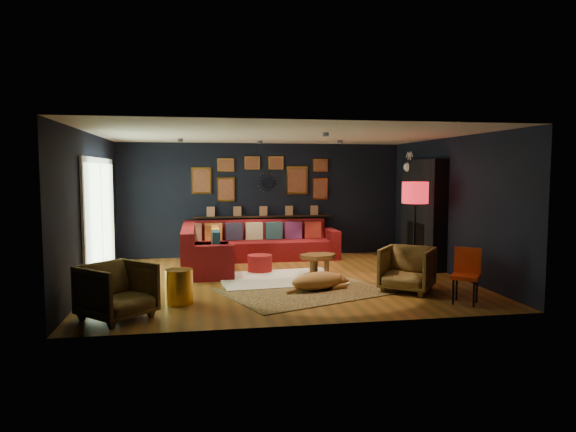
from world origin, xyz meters
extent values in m
plane|color=#955C20|center=(0.00, 0.00, 0.00)|extent=(6.50, 6.50, 0.00)
plane|color=black|center=(0.00, 2.75, 1.30)|extent=(6.50, 0.00, 6.50)
plane|color=black|center=(0.00, -2.75, 1.30)|extent=(6.50, 0.00, 6.50)
plane|color=black|center=(-3.25, 0.00, 1.30)|extent=(0.00, 5.50, 5.50)
plane|color=black|center=(3.25, 0.00, 1.30)|extent=(0.00, 5.50, 5.50)
plane|color=silver|center=(0.00, 0.00, 2.60)|extent=(6.50, 6.50, 0.00)
cube|color=maroon|center=(-0.20, 2.25, 0.21)|extent=(3.20, 0.95, 0.42)
cube|color=maroon|center=(-0.20, 2.60, 0.63)|extent=(3.20, 0.24, 0.46)
cube|color=maroon|center=(1.50, 2.25, 0.32)|extent=(0.22, 0.95, 0.64)
cube|color=maroon|center=(-1.32, 1.15, 0.21)|extent=(0.95, 2.20, 0.42)
cube|color=maroon|center=(-1.68, 1.15, 0.63)|extent=(0.24, 2.20, 0.46)
cube|color=maroon|center=(-1.32, 0.15, 0.32)|extent=(0.95, 0.22, 0.64)
cube|color=#D7A881|center=(-1.60, 2.40, 0.62)|extent=(0.38, 0.14, 0.38)
cube|color=orange|center=(-1.15, 2.40, 0.62)|extent=(0.38, 0.14, 0.38)
cube|color=#2A2B46|center=(-0.70, 2.40, 0.62)|extent=(0.38, 0.14, 0.38)
cube|color=beige|center=(-0.25, 2.40, 0.62)|extent=(0.38, 0.14, 0.38)
cube|color=#254E58|center=(0.20, 2.40, 0.62)|extent=(0.38, 0.14, 0.38)
cube|color=#5E285D|center=(0.65, 2.40, 0.62)|extent=(0.38, 0.14, 0.38)
cube|color=maroon|center=(1.10, 2.40, 0.62)|extent=(0.38, 0.14, 0.38)
cube|color=#95491B|center=(-1.15, 1.85, 0.62)|extent=(0.14, 0.38, 0.38)
cube|color=gold|center=(-1.15, 1.35, 0.62)|extent=(0.14, 0.38, 0.38)
cube|color=navy|center=(-1.15, 0.85, 0.62)|extent=(0.14, 0.38, 0.38)
cube|color=black|center=(0.00, 2.68, 0.92)|extent=(3.20, 0.12, 0.04)
cube|color=gold|center=(-1.40, 2.72, 1.75)|extent=(0.45, 0.03, 0.60)
cube|color=brown|center=(-1.40, 2.70, 1.75)|extent=(0.38, 0.01, 0.51)
cube|color=gold|center=(-0.85, 2.72, 1.55)|extent=(0.40, 0.03, 0.55)
cube|color=brown|center=(-0.85, 2.70, 1.55)|extent=(0.34, 0.01, 0.47)
cube|color=gold|center=(-0.85, 2.72, 2.10)|extent=(0.38, 0.03, 0.30)
cube|color=brown|center=(-0.85, 2.70, 2.10)|extent=(0.32, 0.01, 0.25)
cube|color=gold|center=(0.80, 2.72, 1.75)|extent=(0.50, 0.03, 0.65)
cube|color=brown|center=(0.80, 2.70, 1.75)|extent=(0.42, 0.01, 0.55)
cube|color=gold|center=(1.35, 2.72, 1.55)|extent=(0.35, 0.03, 0.50)
cube|color=brown|center=(1.35, 2.70, 1.55)|extent=(0.30, 0.01, 0.42)
cube|color=gold|center=(1.35, 2.72, 2.10)|extent=(0.35, 0.03, 0.30)
cube|color=brown|center=(1.35, 2.70, 2.10)|extent=(0.30, 0.01, 0.25)
cube|color=gold|center=(-0.25, 2.72, 2.15)|extent=(0.35, 0.03, 0.30)
cube|color=brown|center=(-0.25, 2.70, 2.15)|extent=(0.30, 0.01, 0.25)
cube|color=gold|center=(0.30, 2.72, 2.15)|extent=(0.35, 0.03, 0.30)
cube|color=brown|center=(0.30, 2.70, 2.15)|extent=(0.30, 0.01, 0.25)
cylinder|color=silver|center=(0.10, 2.72, 1.70)|extent=(0.28, 0.03, 0.28)
cone|color=gold|center=(0.32, 2.72, 1.70)|extent=(0.03, 0.16, 0.03)
cone|color=gold|center=(0.30, 2.72, 1.78)|extent=(0.04, 0.16, 0.04)
cone|color=gold|center=(0.26, 2.72, 1.86)|extent=(0.04, 0.16, 0.04)
cone|color=gold|center=(0.18, 2.72, 1.90)|extent=(0.04, 0.16, 0.04)
cone|color=gold|center=(0.10, 2.72, 1.92)|extent=(0.03, 0.16, 0.03)
cone|color=gold|center=(0.02, 2.72, 1.90)|extent=(0.04, 0.16, 0.04)
cone|color=gold|center=(-0.06, 2.72, 1.86)|extent=(0.04, 0.16, 0.04)
cone|color=gold|center=(-0.10, 2.72, 1.78)|extent=(0.04, 0.16, 0.04)
cone|color=gold|center=(-0.12, 2.72, 1.70)|extent=(0.03, 0.16, 0.03)
cone|color=gold|center=(-0.10, 2.72, 1.62)|extent=(0.04, 0.16, 0.04)
cone|color=gold|center=(-0.06, 2.72, 1.54)|extent=(0.04, 0.16, 0.04)
cone|color=gold|center=(0.02, 2.72, 1.50)|extent=(0.04, 0.16, 0.04)
cone|color=gold|center=(0.10, 2.72, 1.48)|extent=(0.03, 0.16, 0.03)
cone|color=gold|center=(0.18, 2.72, 1.50)|extent=(0.04, 0.16, 0.04)
cone|color=gold|center=(0.26, 2.72, 1.54)|extent=(0.04, 0.16, 0.04)
cone|color=gold|center=(0.30, 2.72, 1.62)|extent=(0.04, 0.16, 0.04)
cube|color=black|center=(3.10, 0.90, 1.10)|extent=(0.30, 1.60, 2.20)
cube|color=black|center=(3.04, 0.90, 0.45)|extent=(0.20, 0.80, 0.90)
cone|color=white|center=(3.19, 1.40, 2.05)|extent=(0.35, 0.28, 0.28)
sphere|color=white|center=(2.97, 1.40, 2.05)|extent=(0.20, 0.20, 0.20)
cylinder|color=white|center=(2.99, 1.34, 2.22)|extent=(0.02, 0.10, 0.28)
cylinder|color=white|center=(2.99, 1.46, 2.22)|extent=(0.02, 0.10, 0.28)
cube|color=white|center=(-3.22, 0.60, 1.10)|extent=(0.04, 2.80, 2.20)
cube|color=#C2EDB5|center=(-3.20, 0.60, 1.10)|extent=(0.01, 2.60, 2.00)
cube|color=white|center=(-3.19, 0.60, 1.10)|extent=(0.02, 0.06, 2.00)
cylinder|color=black|center=(-1.80, 1.20, 2.56)|extent=(0.10, 0.10, 0.06)
cylinder|color=black|center=(-0.20, 1.60, 2.56)|extent=(0.10, 0.10, 0.06)
cylinder|color=black|center=(1.40, 1.20, 2.56)|extent=(0.10, 0.10, 0.06)
cylinder|color=black|center=(0.60, -0.80, 2.56)|extent=(0.10, 0.10, 0.06)
cube|color=white|center=(-0.04, 0.06, 0.01)|extent=(2.26, 1.73, 0.03)
cube|color=tan|center=(0.23, -0.94, 0.01)|extent=(3.03, 2.62, 0.01)
cylinder|color=brown|center=(0.59, 0.17, 0.18)|extent=(0.09, 0.09, 0.30)
cylinder|color=brown|center=(0.87, 0.17, 0.18)|extent=(0.09, 0.09, 0.30)
cylinder|color=brown|center=(0.73, 0.49, 0.18)|extent=(0.09, 0.09, 0.30)
cylinder|color=maroon|center=(-0.31, 0.75, 0.19)|extent=(0.48, 0.48, 0.31)
imported|color=#BF9141|center=(-2.55, -2.05, 0.41)|extent=(1.10, 1.10, 0.83)
imported|color=#BF9141|center=(1.88, -1.20, 0.40)|extent=(1.07, 1.06, 0.81)
cylinder|color=gold|center=(-1.77, -1.38, 0.26)|extent=(0.41, 0.41, 0.51)
cylinder|color=black|center=(2.21, -2.13, 0.20)|extent=(0.03, 0.03, 0.41)
cylinder|color=black|center=(2.44, -2.30, 0.20)|extent=(0.03, 0.03, 0.41)
cylinder|color=black|center=(2.39, -1.90, 0.20)|extent=(0.03, 0.03, 0.41)
cylinder|color=black|center=(2.62, -2.08, 0.20)|extent=(0.03, 0.03, 0.41)
cube|color=#F83C16|center=(2.41, -2.10, 0.41)|extent=(0.54, 0.54, 0.06)
cube|color=#F83C16|center=(2.51, -1.97, 0.63)|extent=(0.34, 0.28, 0.39)
cylinder|color=black|center=(2.50, -0.05, 0.02)|extent=(0.30, 0.30, 0.04)
cylinder|color=black|center=(2.50, -0.05, 0.75)|extent=(0.04, 0.04, 1.43)
cylinder|color=red|center=(2.50, -0.05, 1.57)|extent=(0.49, 0.49, 0.40)
camera|label=1|loc=(-1.46, -9.02, 1.96)|focal=32.00mm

